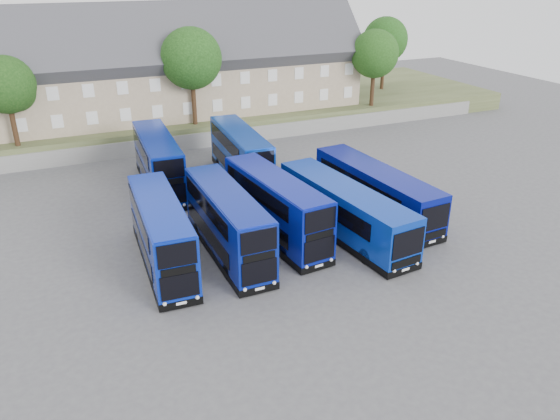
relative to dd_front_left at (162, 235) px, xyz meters
The scene contains 15 objects.
ground 7.36m from the dd_front_left, 24.79° to the right, with size 120.00×120.00×0.00m, color #4E4E53.
retaining_wall 22.02m from the dd_front_left, 72.98° to the left, with size 70.00×0.40×1.50m, color slate.
earth_bank 31.70m from the dd_front_left, 78.28° to the left, with size 80.00×20.00×2.00m, color #454F2C.
terrace_row 27.63m from the dd_front_left, 82.75° to the left, with size 48.00×10.40×11.20m.
dd_front_left is the anchor object (origin of this frame).
dd_front_mid 3.97m from the dd_front_left, ahead, with size 2.38×10.28×4.08m.
dd_front_right 7.57m from the dd_front_left, ahead, with size 3.36×10.55×4.12m.
dd_rear_left 12.49m from the dd_front_left, 78.33° to the left, with size 3.05×10.75×4.22m.
dd_rear_right 14.57m from the dd_front_left, 51.39° to the left, with size 3.03×10.60×4.16m.
coach_east_a 11.81m from the dd_front_left, ahead, with size 3.78×12.42×3.35m.
coach_east_b 15.61m from the dd_front_left, ahead, with size 3.38×12.26×3.31m.
tree_west 23.88m from the dd_front_left, 108.53° to the left, with size 4.80×4.80×7.65m.
tree_mid 24.95m from the dd_front_left, 69.22° to the left, with size 5.76×5.76×9.18m.
tree_east 36.55m from the dd_front_left, 37.74° to the left, with size 5.12×5.12×8.16m.
tree_far 45.58m from the dd_front_left, 40.10° to the left, with size 5.44×5.44×8.67m.
Camera 1 is at (-11.62, -25.74, 16.41)m, focal length 35.00 mm.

